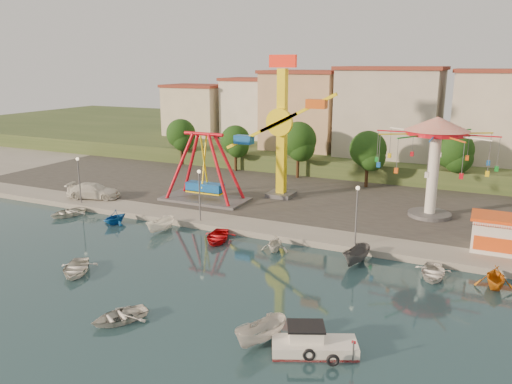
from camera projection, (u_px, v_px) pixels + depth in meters
The scene contains 34 objects.
ground at pixel (202, 292), 36.33m from camera, with size 200.00×200.00×0.00m, color #152F3A.
quay_deck at pixel (379, 153), 90.60m from camera, with size 200.00×100.00×0.60m, color #9E998E.
asphalt_pad at pixel (326, 191), 62.48m from camera, with size 90.00×28.00×0.01m, color #4C4944.
hill_terrace at pixel (385, 143), 94.68m from camera, with size 200.00×60.00×3.00m, color #384C26.
pirate_ship_ride at pixel (204, 169), 57.43m from camera, with size 10.00×5.00×8.00m.
kamikaze_tower at pixel (285, 133), 57.73m from camera, with size 9.09×3.10×16.50m.
wave_swinger at pixel (436, 144), 50.39m from camera, with size 11.60×11.60×10.40m.
booth_left at pixel (504, 234), 42.08m from camera, with size 5.40×3.78×3.08m.
lamp_post_0 at pixel (79, 181), 56.84m from camera, with size 0.14×0.14×5.00m, color #59595E.
lamp_post_1 at pixel (200, 197), 50.25m from camera, with size 0.14×0.14×5.00m, color #59595E.
lamp_post_2 at pixel (356, 217), 43.66m from camera, with size 0.14×0.14×5.00m, color #59595E.
tree_0 at pixel (181, 134), 78.09m from camera, with size 4.60×4.60×7.19m.
tree_1 at pixel (235, 140), 73.39m from camera, with size 4.35×4.35×6.80m.
tree_2 at pixel (298, 140), 68.71m from camera, with size 5.02×5.02×7.85m.
tree_3 at pixel (368, 149), 63.42m from camera, with size 4.68×4.68×7.32m.
tree_4 at pixel (454, 150), 61.87m from camera, with size 4.86×4.86×7.60m.
building_0 at pixel (174, 106), 88.23m from camera, with size 9.26×9.53×11.87m, color beige.
building_1 at pixel (248, 115), 88.33m from camera, with size 12.33×9.01×8.63m, color silver.
building_2 at pixel (320, 110), 83.10m from camera, with size 11.95×9.28×11.23m, color tan.
building_3 at pixel (401, 122), 74.90m from camera, with size 12.59×10.50×9.20m, color beige.
building_4 at pixel (500, 124), 72.33m from camera, with size 10.75×9.23×9.24m, color beige.
cabin_motorboat at pixel (313, 345), 28.56m from camera, with size 5.18×3.67×1.71m.
rowboat_a at pixel (76, 268), 39.37m from camera, with size 2.90×4.06×0.84m, color white.
rowboat_b at pixel (119, 316), 32.03m from camera, with size 2.61×3.66×0.76m, color silver.
skiff at pixel (261, 333), 29.33m from camera, with size 1.45×3.85×1.49m, color silver.
van at pixel (94, 191), 59.10m from camera, with size 2.51×6.17×1.79m, color silver.
moored_boat_0 at pixel (67, 212), 54.28m from camera, with size 2.81×3.94×0.82m, color silver.
moored_boat_1 at pixel (115, 217), 51.48m from camera, with size 2.50×2.89×1.52m, color #1355A7.
moored_boat_2 at pixel (160, 225), 49.13m from camera, with size 1.35×3.58×1.38m, color white.
moored_boat_3 at pixel (217, 237), 46.55m from camera, with size 2.99×4.18×0.87m, color red.
moored_boat_4 at pixel (275, 243), 44.06m from camera, with size 2.39×2.78×1.46m, color silver.
moored_boat_5 at pixel (357, 256), 41.05m from camera, with size 1.46×3.89×1.50m, color #515156.
moored_boat_6 at pixel (433, 272), 38.67m from camera, with size 2.75×3.86×0.80m, color white.
moored_boat_7 at pixel (496, 277), 36.75m from camera, with size 2.78×3.22×1.70m, color orange.
Camera 1 is at (17.79, -28.52, 16.09)m, focal length 35.00 mm.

